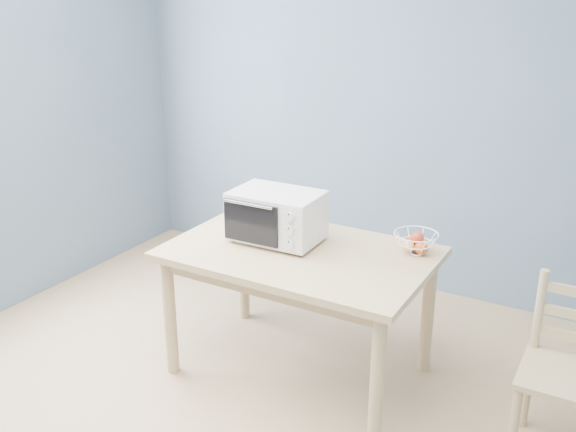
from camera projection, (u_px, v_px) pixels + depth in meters
The scene contains 5 objects.
room at pixel (179, 194), 2.60m from camera, with size 4.01×4.51×2.61m.
dining_table at pixel (300, 267), 3.48m from camera, with size 1.40×0.90×0.75m.
toaster_oven at pixel (273, 215), 3.53m from camera, with size 0.49×0.37×0.29m.
fruit_basket at pixel (416, 242), 3.40m from camera, with size 0.24×0.24×0.12m.
dining_chair at pixel (568, 376), 2.91m from camera, with size 0.41×0.41×0.86m.
Camera 1 is at (1.61, -1.92, 2.10)m, focal length 40.00 mm.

